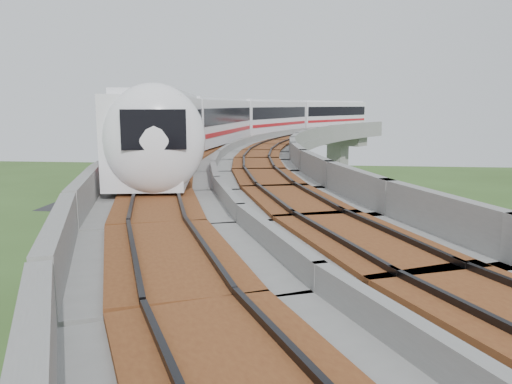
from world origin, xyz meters
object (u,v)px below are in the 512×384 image
metro_train (265,118)px  car_dark (392,274)px  car_white (396,365)px  car_red (500,316)px

metro_train → car_dark: size_ratio=14.18×
car_white → metro_train: bearing=69.0°
car_red → car_dark: car_red is taller
car_dark → car_white: bearing=163.4°
car_dark → car_red: bearing=-151.9°
metro_train → car_white: size_ratio=16.57×
metro_train → car_dark: (10.46, -7.32, -11.65)m
car_white → car_red: bearing=-0.6°
metro_train → car_dark: bearing=-35.0°
car_dark → metro_train: bearing=46.5°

